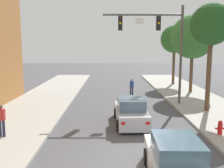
# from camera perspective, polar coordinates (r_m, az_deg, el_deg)

# --- Properties ---
(ground_plane) EXTENTS (120.00, 120.00, 0.00)m
(ground_plane) POSITION_cam_1_polar(r_m,az_deg,el_deg) (10.89, 4.18, -16.72)
(ground_plane) COLOR #4C4C51
(traffic_signal_mast) EXTENTS (6.09, 0.38, 7.50)m
(traffic_signal_mast) POSITION_cam_1_polar(r_m,az_deg,el_deg) (20.03, 10.53, 10.29)
(traffic_signal_mast) COLOR #514C47
(traffic_signal_mast) RESTS_ON sidewalk_right
(car_lead_silver) EXTENTS (1.96, 4.30, 1.60)m
(car_lead_silver) POSITION_cam_1_polar(r_m,az_deg,el_deg) (15.36, 4.21, -6.30)
(car_lead_silver) COLOR #B7B7BC
(car_lead_silver) RESTS_ON ground
(car_following_white) EXTENTS (1.93, 4.28, 1.60)m
(car_following_white) POSITION_cam_1_polar(r_m,az_deg,el_deg) (9.32, 14.00, -16.59)
(car_following_white) COLOR silver
(car_following_white) RESTS_ON ground
(pedestrian_sidewalk_left_walker) EXTENTS (0.36, 0.22, 1.64)m
(pedestrian_sidewalk_left_walker) POSITION_cam_1_polar(r_m,az_deg,el_deg) (13.87, -23.47, -7.15)
(pedestrian_sidewalk_left_walker) COLOR #232847
(pedestrian_sidewalk_left_walker) RESTS_ON sidewalk_left
(pedestrian_crossing_road) EXTENTS (0.36, 0.22, 1.64)m
(pedestrian_crossing_road) POSITION_cam_1_polar(r_m,az_deg,el_deg) (23.83, 4.40, -0.54)
(pedestrian_crossing_road) COLOR #232847
(pedestrian_crossing_road) RESTS_ON ground
(fire_hydrant) EXTENTS (0.48, 0.24, 0.72)m
(fire_hydrant) POSITION_cam_1_polar(r_m,az_deg,el_deg) (14.36, 22.96, -8.91)
(fire_hydrant) COLOR red
(fire_hydrant) RESTS_ON sidewalk_right
(street_tree_second) EXTENTS (2.80, 2.80, 7.32)m
(street_tree_second) POSITION_cam_1_polar(r_m,az_deg,el_deg) (18.75, 21.28, 12.07)
(street_tree_second) COLOR brown
(street_tree_second) RESTS_ON sidewalk_right
(street_tree_third) EXTENTS (4.25, 4.25, 7.50)m
(street_tree_third) POSITION_cam_1_polar(r_m,az_deg,el_deg) (26.22, 17.58, 9.99)
(street_tree_third) COLOR brown
(street_tree_third) RESTS_ON sidewalk_right
(street_tree_farthest) EXTENTS (3.23, 3.23, 6.90)m
(street_tree_farthest) POSITION_cam_1_polar(r_m,az_deg,el_deg) (31.13, 13.76, 9.64)
(street_tree_farthest) COLOR brown
(street_tree_farthest) RESTS_ON sidewalk_right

